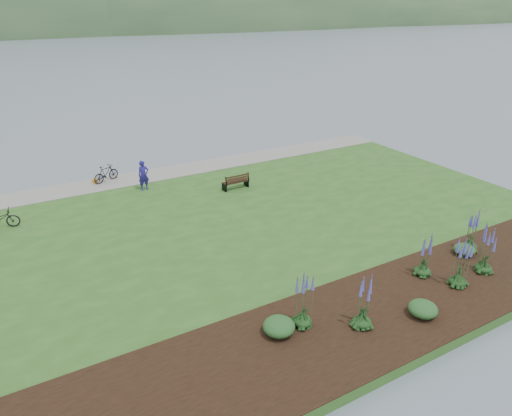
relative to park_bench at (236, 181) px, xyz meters
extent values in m
plane|color=slate|center=(-3.78, -2.47, -0.85)|extent=(600.00, 600.00, 0.00)
cube|color=#2A591F|center=(-3.78, -4.47, -0.65)|extent=(34.00, 20.00, 0.40)
cube|color=gray|center=(-3.78, 4.43, -0.43)|extent=(34.00, 2.20, 0.03)
cube|color=black|center=(-0.78, -12.27, -0.43)|extent=(24.00, 4.40, 0.04)
cube|color=black|center=(0.00, 0.10, -0.04)|extent=(1.47, 0.56, 0.05)
cube|color=black|center=(0.01, -0.18, 0.23)|extent=(1.45, 0.20, 0.45)
cube|color=black|center=(-0.71, 0.07, -0.25)|extent=(0.07, 0.50, 0.40)
cube|color=black|center=(0.70, 0.12, -0.25)|extent=(0.07, 0.50, 0.40)
imported|color=navy|center=(-4.46, 2.45, 0.53)|extent=(0.74, 0.54, 1.96)
imported|color=black|center=(-6.02, 4.73, 0.04)|extent=(1.09, 1.69, 0.99)
cube|color=orange|center=(-6.69, 4.73, -0.31)|extent=(0.26, 0.30, 0.28)
ellipsoid|color=#143714|center=(-1.98, -12.55, -0.26)|extent=(0.62, 0.62, 0.31)
cone|color=#4545A0|center=(-1.98, -12.55, 0.76)|extent=(0.36, 0.36, 1.72)
ellipsoid|color=#143714|center=(2.07, -11.38, -0.26)|extent=(0.62, 0.62, 0.31)
cone|color=#4545A0|center=(2.07, -11.38, 0.65)|extent=(0.36, 0.36, 1.50)
ellipsoid|color=#143714|center=(4.28, -12.39, -0.26)|extent=(0.62, 0.62, 0.31)
cone|color=#4545A0|center=(4.28, -12.39, 0.77)|extent=(0.40, 0.40, 1.74)
ellipsoid|color=#143714|center=(5.31, -10.99, -0.26)|extent=(0.62, 0.62, 0.31)
cone|color=#4545A0|center=(5.31, -10.99, 0.74)|extent=(0.40, 0.40, 1.68)
ellipsoid|color=#143714|center=(-3.61, -11.58, -0.26)|extent=(0.62, 0.62, 0.31)
cone|color=#4545A0|center=(-3.61, -11.58, 0.91)|extent=(0.40, 0.40, 2.02)
ellipsoid|color=#143714|center=(2.64, -12.51, -0.26)|extent=(0.62, 0.62, 0.31)
cone|color=#4545A0|center=(2.64, -12.51, 0.83)|extent=(0.40, 0.40, 1.87)
ellipsoid|color=#1E4C21|center=(-4.47, -11.53, -0.15)|extent=(1.02, 1.02, 0.51)
ellipsoid|color=#1E4C21|center=(0.15, -13.12, -0.17)|extent=(0.96, 0.96, 0.48)
ellipsoid|color=#1E4C21|center=(4.78, -11.15, -0.19)|extent=(0.86, 0.86, 0.43)
camera|label=1|loc=(-10.75, -21.11, 9.05)|focal=32.00mm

